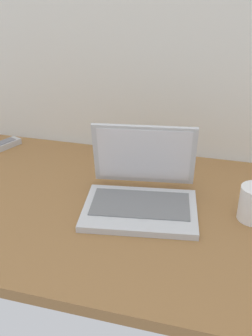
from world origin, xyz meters
TOP-DOWN VIEW (x-y plane):
  - desk at (0.00, 0.00)m, footprint 1.60×0.76m
  - laptop at (0.09, 0.02)m, footprint 0.34×0.31m
  - remote_control_near at (-0.51, 0.25)m, footprint 0.10×0.17m

SIDE VIEW (x-z plane):
  - desk at x=0.00m, z-range 0.00..0.03m
  - remote_control_near at x=-0.51m, z-range 0.03..0.05m
  - laptop at x=0.09m, z-range -0.03..0.18m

